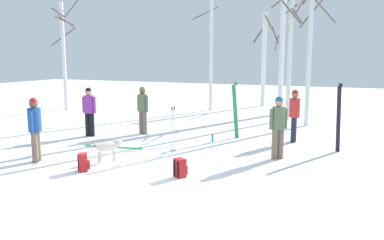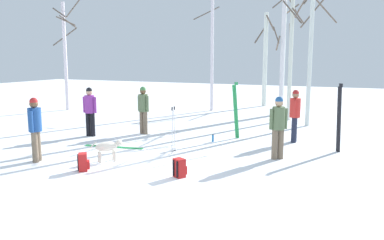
% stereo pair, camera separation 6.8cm
% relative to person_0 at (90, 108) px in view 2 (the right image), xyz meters
% --- Properties ---
extents(ground_plane, '(60.00, 60.00, 0.00)m').
position_rel_person_0_xyz_m(ground_plane, '(3.54, -2.97, -0.98)').
color(ground_plane, white).
extents(person_0, '(0.52, 0.34, 1.72)m').
position_rel_person_0_xyz_m(person_0, '(0.00, 0.00, 0.00)').
color(person_0, black).
rests_on(person_0, ground_plane).
extents(person_1, '(0.43, 0.35, 1.72)m').
position_rel_person_0_xyz_m(person_1, '(6.67, -0.45, 0.00)').
color(person_1, '#72604C').
rests_on(person_1, ground_plane).
extents(person_2, '(0.34, 0.49, 1.72)m').
position_rel_person_0_xyz_m(person_2, '(0.86, -3.32, 0.00)').
color(person_2, '#72604C').
rests_on(person_2, ground_plane).
extents(person_3, '(0.34, 0.52, 1.72)m').
position_rel_person_0_xyz_m(person_3, '(6.71, 1.93, 0.00)').
color(person_3, '#1E2338').
rests_on(person_3, ground_plane).
extents(person_4, '(0.51, 0.34, 1.72)m').
position_rel_person_0_xyz_m(person_4, '(1.50, 1.10, 0.00)').
color(person_4, '#72604C').
rests_on(person_4, ground_plane).
extents(dog, '(0.62, 0.71, 0.57)m').
position_rel_person_0_xyz_m(dog, '(2.60, -2.54, -0.59)').
color(dog, beige).
rests_on(dog, ground_plane).
extents(ski_pair_planted_0, '(0.27, 0.10, 1.92)m').
position_rel_person_0_xyz_m(ski_pair_planted_0, '(4.77, 1.74, -0.03)').
color(ski_pair_planted_0, green).
rests_on(ski_pair_planted_0, ground_plane).
extents(ski_pair_planted_1, '(0.17, 0.12, 2.01)m').
position_rel_person_0_xyz_m(ski_pair_planted_1, '(8.11, 1.09, 0.02)').
color(ski_pair_planted_1, black).
rests_on(ski_pair_planted_1, ground_plane).
extents(ski_pair_lying_0, '(1.93, 0.49, 0.05)m').
position_rel_person_0_xyz_m(ski_pair_lying_0, '(1.75, -1.12, -0.97)').
color(ski_pair_lying_0, green).
rests_on(ski_pair_lying_0, ground_plane).
extents(ski_poles_0, '(0.07, 0.24, 1.36)m').
position_rel_person_0_xyz_m(ski_poles_0, '(3.78, -1.04, -0.25)').
color(ski_poles_0, '#B2B2BC').
rests_on(ski_poles_0, ground_plane).
extents(backpack_0, '(0.35, 0.34, 0.44)m').
position_rel_person_0_xyz_m(backpack_0, '(2.57, -3.52, -0.77)').
color(backpack_0, red).
rests_on(backpack_0, ground_plane).
extents(backpack_1, '(0.32, 0.34, 0.44)m').
position_rel_person_0_xyz_m(backpack_1, '(4.94, -3.01, -0.77)').
color(backpack_1, red).
rests_on(backpack_1, ground_plane).
extents(water_bottle_0, '(0.06, 0.06, 0.25)m').
position_rel_person_0_xyz_m(water_bottle_0, '(4.28, 0.85, -0.86)').
color(water_bottle_0, '#1E72BF').
rests_on(water_bottle_0, ground_plane).
extents(birch_tree_0, '(1.69, 1.56, 5.73)m').
position_rel_person_0_xyz_m(birch_tree_0, '(-5.50, 5.09, 1.99)').
color(birch_tree_0, white).
rests_on(birch_tree_0, ground_plane).
extents(birch_tree_1, '(1.96, 1.96, 7.91)m').
position_rel_person_0_xyz_m(birch_tree_1, '(1.52, 7.92, 3.19)').
color(birch_tree_1, silver).
rests_on(birch_tree_1, ground_plane).
extents(birch_tree_2, '(1.51, 1.38, 5.17)m').
position_rel_person_0_xyz_m(birch_tree_2, '(3.53, 10.94, 1.71)').
color(birch_tree_2, silver).
rests_on(birch_tree_2, ground_plane).
extents(birch_tree_3, '(1.31, 1.31, 5.79)m').
position_rel_person_0_xyz_m(birch_tree_3, '(5.04, 8.27, 2.05)').
color(birch_tree_3, white).
rests_on(birch_tree_3, ground_plane).
extents(birch_tree_4, '(1.35, 1.36, 7.91)m').
position_rel_person_0_xyz_m(birch_tree_4, '(5.09, 7.94, 3.10)').
color(birch_tree_4, silver).
rests_on(birch_tree_4, ground_plane).
extents(birch_tree_5, '(1.27, 1.27, 7.37)m').
position_rel_person_0_xyz_m(birch_tree_5, '(5.71, 6.44, 2.79)').
color(birch_tree_5, silver).
rests_on(birch_tree_5, ground_plane).
extents(birch_tree_6, '(1.44, 1.44, 5.68)m').
position_rel_person_0_xyz_m(birch_tree_6, '(6.69, 5.25, 2.00)').
color(birch_tree_6, silver).
rests_on(birch_tree_6, ground_plane).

